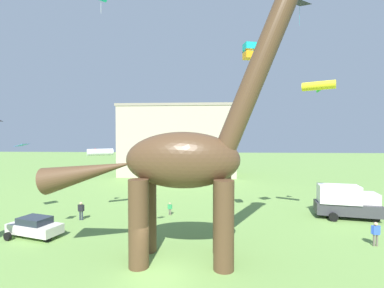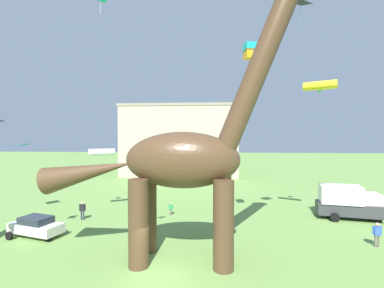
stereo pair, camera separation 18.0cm
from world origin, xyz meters
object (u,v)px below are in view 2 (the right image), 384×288
object	(u,v)px
kite_mid_right	(101,152)
person_watching_child	(82,209)
person_near_flyer	(171,208)
parked_sedan_left	(36,226)
kite_apex	(24,145)
kite_near_high	(250,51)
dinosaur_sculpture	(181,160)
kite_far_left	(300,2)
person_photographer	(377,232)
kite_far_right	(320,86)
parked_box_truck	(347,202)

from	to	relation	value
kite_mid_right	person_watching_child	bearing A→B (deg)	-102.87
kite_mid_right	person_near_flyer	bearing A→B (deg)	-5.61
parked_sedan_left	kite_apex	bearing A→B (deg)	-77.60
person_near_flyer	kite_near_high	distance (m)	16.31
dinosaur_sculpture	kite_mid_right	xyz separation A→B (m)	(-9.59, 10.51, -0.13)
parked_sedan_left	kite_mid_right	distance (m)	9.36
person_near_flyer	kite_far_left	distance (m)	20.63
person_watching_child	kite_apex	bearing A→B (deg)	63.67
kite_near_high	person_watching_child	bearing A→B (deg)	165.75
dinosaur_sculpture	parked_sedan_left	distance (m)	13.50
parked_sedan_left	kite_near_high	xyz separation A→B (m)	(16.63, 0.58, 13.46)
kite_far_left	person_watching_child	bearing A→B (deg)	165.15
person_photographer	kite_far_right	distance (m)	12.25
parked_sedan_left	kite_near_high	size ratio (longest dim) A/B	3.90
kite_far_left	dinosaur_sculpture	bearing A→B (deg)	-161.12
kite_near_high	kite_far_left	xyz separation A→B (m)	(3.32, -1.05, 2.97)
person_photographer	dinosaur_sculpture	bearing A→B (deg)	-8.37
dinosaur_sculpture	parked_box_truck	size ratio (longest dim) A/B	2.98
kite_mid_right	kite_far_left	xyz separation A→B (m)	(17.67, -7.74, 11.01)
person_photographer	kite_near_high	world-z (taller)	kite_near_high
person_watching_child	kite_far_right	xyz separation A→B (m)	(21.54, -0.19, 11.19)
person_near_flyer	parked_sedan_left	bearing A→B (deg)	-148.97
kite_far_left	person_near_flyer	bearing A→B (deg)	145.61
parked_box_truck	kite_near_high	size ratio (longest dim) A/B	5.09
kite_near_high	parked_box_truck	bearing A→B (deg)	30.72
person_near_flyer	kite_apex	size ratio (longest dim) A/B	1.39
dinosaur_sculpture	kite_apex	xyz separation A→B (m)	(-11.94, 2.04, 0.86)
parked_box_truck	kite_far_left	xyz separation A→B (m)	(-6.73, -7.01, 15.59)
dinosaur_sculpture	kite_far_left	bearing A→B (deg)	-3.37
person_watching_child	person_near_flyer	bearing A→B (deg)	-174.54
kite_mid_right	kite_far_left	distance (m)	22.21
parked_box_truck	person_photographer	size ratio (longest dim) A/B	3.41
person_near_flyer	kite_far_left	xyz separation A→B (m)	(10.24, -7.01, 16.48)
parked_sedan_left	parked_box_truck	bearing A→B (deg)	29.88
parked_box_truck	kite_apex	size ratio (longest dim) A/B	6.58
person_photographer	kite_apex	bearing A→B (deg)	-18.66
person_watching_child	kite_far_left	bearing A→B (deg)	155.71
dinosaur_sculpture	kite_near_high	world-z (taller)	dinosaur_sculpture
dinosaur_sculpture	person_photographer	size ratio (longest dim) A/B	10.17
dinosaur_sculpture	person_photographer	distance (m)	14.96
person_watching_child	kite_far_left	distance (m)	24.95
kite_mid_right	kite_far_right	size ratio (longest dim) A/B	0.96
dinosaur_sculpture	kite_near_high	bearing A→B (deg)	16.40
parked_sedan_left	kite_near_high	world-z (taller)	kite_near_high
person_watching_child	kite_apex	world-z (taller)	kite_apex
person_photographer	person_watching_child	bearing A→B (deg)	-31.75
kite_apex	kite_mid_right	size ratio (longest dim) A/B	0.34
person_near_flyer	parked_box_truck	bearing A→B (deg)	-2.99
person_watching_child	dinosaur_sculpture	bearing A→B (deg)	133.92
person_photographer	kite_far_left	distance (m)	17.12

